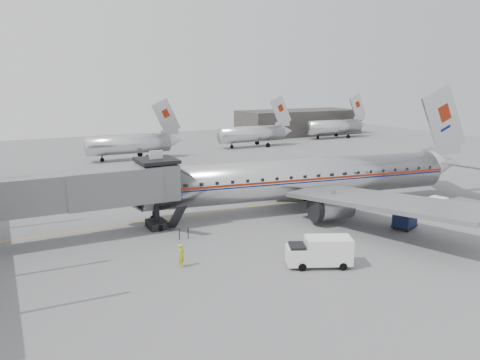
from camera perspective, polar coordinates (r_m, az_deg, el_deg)
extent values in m
plane|color=slate|center=(44.15, 3.00, -5.42)|extent=(160.00, 160.00, 0.00)
cube|color=#33312F|center=(117.39, 7.17, 7.00)|extent=(30.00, 12.00, 6.00)
cube|color=gold|center=(50.57, 2.49, -3.12)|extent=(60.00, 0.15, 0.01)
cube|color=#595C5E|center=(41.69, -15.14, -0.76)|extent=(8.00, 3.00, 3.10)
cube|color=#595C5E|center=(43.06, -10.07, -0.12)|extent=(3.20, 3.60, 3.20)
cube|color=black|center=(42.70, -10.16, 2.37)|extent=(3.40, 3.80, 0.30)
cube|color=white|center=(42.62, -10.19, 3.04)|extent=(1.20, 0.15, 0.80)
cylinder|color=black|center=(43.30, -10.14, -4.01)|extent=(0.56, 0.56, 2.80)
cube|color=black|center=(43.60, -10.09, -5.34)|extent=(1.60, 2.20, 0.70)
cylinder|color=black|center=(42.71, -9.68, -5.77)|extent=(0.30, 0.60, 0.60)
cylinder|color=black|center=(44.53, -10.48, -5.05)|extent=(0.30, 0.60, 0.60)
cube|color=black|center=(41.51, -7.74, -4.50)|extent=(0.90, 3.20, 2.90)
cylinder|color=silver|center=(81.31, -13.44, 4.24)|extent=(14.00, 3.20, 3.20)
cube|color=silver|center=(82.75, -8.99, 7.62)|extent=(5.17, 0.26, 6.52)
cylinder|color=black|center=(80.66, -16.47, 2.50)|extent=(0.24, 0.24, 1.00)
cylinder|color=silver|center=(94.55, 1.44, 5.63)|extent=(14.00, 3.20, 3.20)
cube|color=silver|center=(97.62, 4.99, 8.38)|extent=(5.17, 0.26, 6.52)
cylinder|color=black|center=(92.74, -1.00, 4.19)|extent=(0.24, 0.24, 1.00)
cylinder|color=silver|center=(111.23, 11.38, 6.37)|extent=(14.00, 3.20, 3.20)
cube|color=silver|center=(115.27, 14.15, 8.63)|extent=(5.17, 0.26, 6.52)
cylinder|color=black|center=(108.70, 9.48, 5.20)|extent=(0.24, 0.24, 1.00)
cylinder|color=silver|center=(48.91, 7.33, 0.21)|extent=(33.00, 8.60, 4.04)
cone|color=silver|center=(44.00, -14.14, -1.41)|extent=(3.81, 4.46, 4.04)
cone|color=silver|center=(59.28, 23.41, 1.82)|extent=(4.86, 4.41, 3.84)
cube|color=maroon|center=(48.85, 7.34, 0.52)|extent=(33.00, 8.65, 0.20)
cube|color=#091053|center=(48.91, 7.33, 0.23)|extent=(33.00, 8.65, 0.11)
cube|color=silver|center=(58.46, 23.59, 6.65)|extent=(6.68, 1.26, 8.39)
cube|color=gray|center=(59.05, 5.90, 1.97)|extent=(14.36, 17.99, 1.30)
cube|color=gray|center=(42.53, 17.24, -2.51)|extent=(10.57, 18.44, 1.30)
cylinder|color=gray|center=(54.50, 5.13, -0.33)|extent=(4.00, 2.79, 2.29)
cylinder|color=gray|center=(44.73, 11.16, -3.29)|extent=(4.00, 2.79, 2.29)
cylinder|color=black|center=(44.96, -10.50, -4.34)|extent=(0.22, 0.22, 1.42)
cylinder|color=black|center=(52.90, 8.00, -1.69)|extent=(0.28, 0.28, 1.53)
cylinder|color=black|center=(52.97, 7.99, -1.98)|extent=(1.13, 0.53, 1.09)
cylinder|color=black|center=(48.10, 11.10, -3.20)|extent=(0.28, 0.28, 1.53)
cylinder|color=black|center=(48.17, 11.09, -3.52)|extent=(1.13, 0.53, 1.09)
cube|color=white|center=(34.78, 10.70, -8.39)|extent=(3.74, 3.03, 1.91)
cube|color=white|center=(34.47, 6.94, -9.10)|extent=(2.05, 2.18, 1.28)
cube|color=black|center=(34.27, 6.97, -8.25)|extent=(1.64, 1.87, 0.55)
cylinder|color=black|center=(33.98, 7.61, -10.49)|extent=(0.63, 0.45, 0.58)
cylinder|color=black|center=(35.47, 7.14, -9.47)|extent=(0.63, 0.45, 0.58)
cylinder|color=black|center=(34.60, 12.45, -10.25)|extent=(0.63, 0.45, 0.58)
cylinder|color=black|center=(36.07, 11.77, -9.27)|extent=(0.63, 0.45, 0.58)
cube|color=#0E1739|center=(45.25, 19.46, -4.38)|extent=(2.45, 2.15, 1.44)
cube|color=black|center=(45.47, 19.39, -5.31)|extent=(2.59, 2.28, 0.12)
cylinder|color=black|center=(44.54, 19.69, -5.77)|extent=(0.33, 0.22, 0.31)
cylinder|color=black|center=(46.00, 20.50, -5.27)|extent=(0.33, 0.22, 0.31)
cylinder|color=black|center=(44.99, 18.25, -5.49)|extent=(0.33, 0.22, 0.31)
cylinder|color=black|center=(46.44, 19.10, -5.00)|extent=(0.33, 0.22, 0.31)
cube|color=white|center=(50.96, 22.78, -2.82)|extent=(2.38, 2.00, 1.45)
cube|color=black|center=(51.16, 22.71, -3.66)|extent=(2.51, 2.13, 0.12)
cylinder|color=black|center=(50.19, 22.92, -4.03)|extent=(0.33, 0.20, 0.31)
cylinder|color=black|center=(51.65, 23.73, -3.66)|extent=(0.33, 0.20, 0.31)
cylinder|color=black|center=(50.71, 21.66, -3.77)|extent=(0.33, 0.20, 0.31)
cylinder|color=black|center=(52.15, 22.50, -3.41)|extent=(0.33, 0.20, 0.31)
imported|color=#BFCB17|center=(34.47, -7.13, -9.11)|extent=(0.74, 0.74, 1.72)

